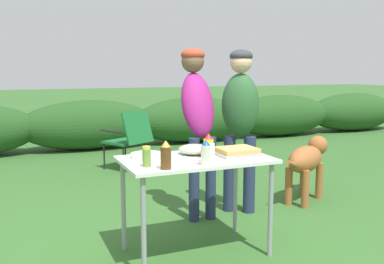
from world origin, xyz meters
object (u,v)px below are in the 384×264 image
(standing_person_in_red_jacket, at_px, (240,113))
(dog, at_px, (307,160))
(mayo_bottle, at_px, (206,153))
(mustard_bottle, at_px, (208,147))
(paper_cup_stack, at_px, (209,153))
(standing_person_with_beanie, at_px, (198,109))
(mixing_bowl, at_px, (194,149))
(camp_chair_green_behind_table, at_px, (129,137))
(relish_jar, at_px, (147,157))
(food_tray, at_px, (237,152))
(plate_stack, at_px, (147,155))
(beer_bottle, at_px, (166,155))
(folding_table, at_px, (196,168))

(standing_person_in_red_jacket, height_order, dog, standing_person_in_red_jacket)
(mayo_bottle, relative_size, mustard_bottle, 0.94)
(paper_cup_stack, height_order, standing_person_with_beanie, standing_person_with_beanie)
(mixing_bowl, bearing_deg, camp_chair_green_behind_table, 85.79)
(standing_person_in_red_jacket, relative_size, camp_chair_green_behind_table, 1.90)
(relish_jar, height_order, standing_person_in_red_jacket, standing_person_in_red_jacket)
(food_tray, height_order, plate_stack, food_tray)
(beer_bottle, relative_size, dog, 0.22)
(mayo_bottle, relative_size, beer_bottle, 0.93)
(folding_table, relative_size, food_tray, 3.33)
(beer_bottle, height_order, camp_chair_green_behind_table, beer_bottle)
(standing_person_with_beanie, bearing_deg, mixing_bowl, -115.18)
(mixing_bowl, xyz_separation_m, dog, (1.58, 0.63, -0.34))
(plate_stack, xyz_separation_m, camp_chair_green_behind_table, (0.58, 2.73, -0.29))
(relish_jar, relative_size, standing_person_in_red_jacket, 0.09)
(paper_cup_stack, distance_m, mustard_bottle, 0.13)
(standing_person_with_beanie, bearing_deg, folding_table, -113.80)
(folding_table, height_order, standing_person_with_beanie, standing_person_with_beanie)
(relish_jar, height_order, dog, relish_jar)
(mayo_bottle, bearing_deg, mustard_bottle, 60.54)
(folding_table, relative_size, mustard_bottle, 5.80)
(folding_table, bearing_deg, plate_stack, 155.33)
(paper_cup_stack, height_order, camp_chair_green_behind_table, paper_cup_stack)
(mustard_bottle, height_order, beer_bottle, beer_bottle)
(food_tray, distance_m, standing_person_in_red_jacket, 0.88)
(mustard_bottle, bearing_deg, food_tray, 10.86)
(mayo_bottle, xyz_separation_m, standing_person_in_red_jacket, (0.81, 0.98, 0.15))
(standing_person_with_beanie, bearing_deg, plate_stack, -137.37)
(plate_stack, relative_size, beer_bottle, 1.27)
(mayo_bottle, bearing_deg, standing_person_with_beanie, 69.36)
(dog, bearing_deg, plate_stack, -103.77)
(beer_bottle, bearing_deg, mayo_bottle, -0.32)
(beer_bottle, bearing_deg, standing_person_in_red_jacket, 41.40)
(mustard_bottle, distance_m, beer_bottle, 0.44)
(mayo_bottle, xyz_separation_m, mustard_bottle, (0.11, 0.19, 0.01))
(food_tray, xyz_separation_m, mixing_bowl, (-0.29, 0.16, 0.01))
(paper_cup_stack, relative_size, standing_person_in_red_jacket, 0.09)
(camp_chair_green_behind_table, bearing_deg, dog, -84.94)
(folding_table, relative_size, mixing_bowl, 4.53)
(folding_table, height_order, plate_stack, plate_stack)
(mayo_bottle, height_order, beer_bottle, beer_bottle)
(mustard_bottle, bearing_deg, relish_jar, -172.06)
(standing_person_with_beanie, distance_m, dog, 1.41)
(standing_person_in_red_jacket, distance_m, camp_chair_green_behind_table, 2.28)
(folding_table, distance_m, paper_cup_stack, 0.24)
(folding_table, height_order, mayo_bottle, mayo_bottle)
(plate_stack, relative_size, camp_chair_green_behind_table, 0.29)
(mayo_bottle, relative_size, camp_chair_green_behind_table, 0.21)
(paper_cup_stack, bearing_deg, camp_chair_green_behind_table, 85.75)
(beer_bottle, distance_m, camp_chair_green_behind_table, 3.20)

